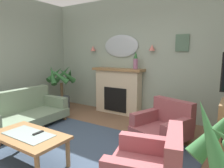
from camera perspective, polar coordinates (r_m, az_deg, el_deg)
name	(u,v)px	position (r m, az deg, el deg)	size (l,w,h in m)	color
floor	(69,166)	(3.11, -12.26, -21.99)	(6.40, 6.16, 0.10)	brown
wall_back	(145,57)	(4.89, 9.53, 7.76)	(6.40, 0.10, 2.90)	#93A393
patterned_rug	(78,156)	(3.21, -9.62, -19.74)	(3.20, 2.40, 0.01)	#38475B
fireplace	(118,91)	(5.07, 1.67, -2.10)	(1.36, 0.36, 1.16)	beige
mantel_vase_right	(136,61)	(4.72, 6.78, 6.65)	(0.11, 0.11, 0.41)	#9E6084
wall_mirror	(121,46)	(5.10, 2.56, 10.82)	(0.96, 0.06, 0.56)	#B2BCC6
wall_sconce_left	(93,48)	(5.54, -5.47, 10.12)	(0.14, 0.14, 0.14)	#D17066
wall_sconce_right	(152,48)	(4.69, 11.42, 10.22)	(0.14, 0.14, 0.14)	#D17066
framed_picture	(182,43)	(4.55, 19.52, 11.07)	(0.28, 0.03, 0.36)	#4C6B56
coffee_table	(29,138)	(3.03, -22.80, -14.21)	(1.10, 0.60, 0.45)	olive
tv_remote	(38,133)	(2.98, -20.42, -13.06)	(0.04, 0.16, 0.02)	black
floral_couch	(22,112)	(4.58, -24.43, -7.35)	(0.91, 1.74, 0.76)	gray
armchair_beside_couch	(164,124)	(3.67, 14.73, -11.02)	(1.04, 1.05, 0.71)	#934C51
armchair_in_corner	(150,164)	(2.44, 10.95, -21.55)	(0.99, 0.97, 0.71)	#934C51
potted_plant_corner_palm	(61,87)	(5.56, -14.30, -0.80)	(0.79, 0.82, 1.24)	#474C56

